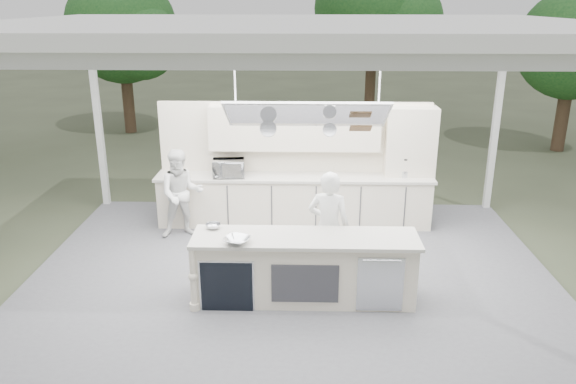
{
  "coord_description": "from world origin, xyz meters",
  "views": [
    {
      "loc": [
        0.16,
        -7.93,
        4.13
      ],
      "look_at": [
        -0.07,
        0.4,
        1.26
      ],
      "focal_mm": 35.0,
      "sensor_mm": 36.0,
      "label": 1
    }
  ],
  "objects_px": {
    "back_counter": "(294,200)",
    "sous_chef": "(181,194)",
    "head_chef": "(329,227)",
    "demo_island": "(303,268)"
  },
  "relations": [
    {
      "from": "sous_chef",
      "to": "demo_island",
      "type": "bearing_deg",
      "value": -59.21
    },
    {
      "from": "head_chef",
      "to": "demo_island",
      "type": "bearing_deg",
      "value": 71.15
    },
    {
      "from": "back_counter",
      "to": "head_chef",
      "type": "bearing_deg",
      "value": -76.23
    },
    {
      "from": "back_counter",
      "to": "sous_chef",
      "type": "xyz_separation_m",
      "value": [
        -1.96,
        -0.63,
        0.31
      ]
    },
    {
      "from": "back_counter",
      "to": "head_chef",
      "type": "relative_size",
      "value": 2.98
    },
    {
      "from": "back_counter",
      "to": "sous_chef",
      "type": "distance_m",
      "value": 2.08
    },
    {
      "from": "demo_island",
      "to": "head_chef",
      "type": "xyz_separation_m",
      "value": [
        0.37,
        0.59,
        0.38
      ]
    },
    {
      "from": "back_counter",
      "to": "sous_chef",
      "type": "relative_size",
      "value": 3.21
    },
    {
      "from": "demo_island",
      "to": "back_counter",
      "type": "distance_m",
      "value": 2.82
    },
    {
      "from": "demo_island",
      "to": "sous_chef",
      "type": "distance_m",
      "value": 3.07
    }
  ]
}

